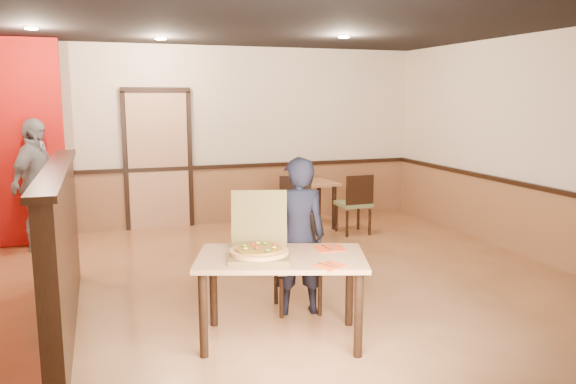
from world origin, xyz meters
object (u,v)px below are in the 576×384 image
(side_chair_left, at_px, (296,204))
(diner, at_px, (298,236))
(condiment, at_px, (310,178))
(side_chair_right, at_px, (355,202))
(pizza_box, at_px, (259,248))
(side_table, at_px, (312,193))
(main_table, at_px, (281,268))
(diner_chair, at_px, (296,259))
(passerby, at_px, (36,185))

(side_chair_left, xyz_separation_m, diner, (-0.91, -2.62, 0.23))
(side_chair_left, distance_m, condiment, 0.71)
(side_chair_right, bearing_deg, pizza_box, 51.61)
(side_chair_left, relative_size, condiment, 6.45)
(side_table, bearing_deg, pizza_box, -117.02)
(main_table, relative_size, side_chair_right, 1.71)
(main_table, distance_m, side_chair_right, 3.83)
(diner_chair, height_order, diner, diner)
(passerby, distance_m, pizza_box, 4.19)
(main_table, bearing_deg, side_table, 83.80)
(pizza_box, bearing_deg, main_table, -2.49)
(main_table, xyz_separation_m, side_table, (1.72, 3.77, -0.08))
(pizza_box, distance_m, condiment, 4.03)
(diner, xyz_separation_m, passerby, (-2.52, 3.20, 0.13))
(passerby, bearing_deg, side_table, -65.58)
(side_chair_right, bearing_deg, side_chair_left, -1.40)
(pizza_box, height_order, condiment, pizza_box)
(side_chair_left, bearing_deg, side_table, -105.16)
(diner, xyz_separation_m, condiment, (1.31, 3.13, 0.05))
(main_table, bearing_deg, passerby, 138.70)
(side_chair_left, xyz_separation_m, passerby, (-3.43, 0.58, 0.36))
(diner, bearing_deg, side_table, -104.12)
(condiment, bearing_deg, side_chair_left, -128.53)
(diner, bearing_deg, condiment, -103.69)
(diner_chair, bearing_deg, side_table, 75.89)
(diner, bearing_deg, diner_chair, -95.26)
(diner_chair, bearing_deg, side_chair_left, 80.07)
(pizza_box, bearing_deg, diner_chair, 64.90)
(side_table, relative_size, diner, 0.49)
(side_chair_left, relative_size, pizza_box, 1.39)
(main_table, height_order, passerby, passerby)
(diner, height_order, pizza_box, diner)
(condiment, bearing_deg, side_table, 55.72)
(side_chair_right, height_order, passerby, passerby)
(side_table, bearing_deg, diner_chair, -113.55)
(side_chair_right, relative_size, diner, 0.61)
(passerby, relative_size, condiment, 12.04)
(main_table, bearing_deg, diner, 76.12)
(diner_chair, xyz_separation_m, diner, (-0.04, -0.14, 0.26))
(main_table, height_order, side_table, main_table)
(main_table, height_order, diner, diner)
(side_chair_left, height_order, side_table, side_chair_left)
(side_chair_left, bearing_deg, side_chair_right, -157.51)
(side_chair_right, height_order, condiment, side_chair_right)
(diner_chair, relative_size, side_table, 1.21)
(diner_chair, distance_m, pizza_box, 0.87)
(diner_chair, bearing_deg, pizza_box, -122.08)
(diner, height_order, condiment, diner)
(diner_chair, relative_size, diner, 0.60)
(diner_chair, xyz_separation_m, passerby, (-2.56, 3.06, 0.39))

